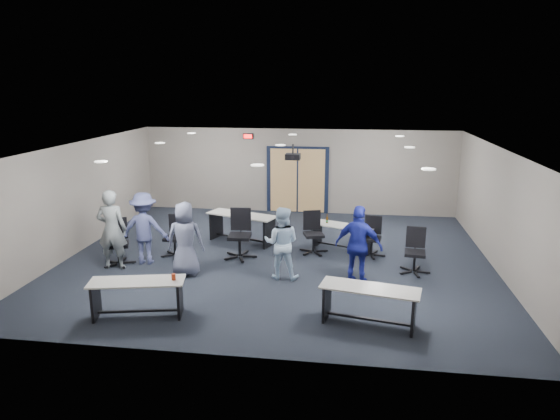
# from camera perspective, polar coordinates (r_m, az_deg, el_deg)

# --- Properties ---
(floor) EXTENTS (10.00, 10.00, 0.00)m
(floor) POSITION_cam_1_polar(r_m,az_deg,el_deg) (12.10, -0.28, -5.52)
(floor) COLOR black
(floor) RESTS_ON ground
(back_wall) EXTENTS (10.00, 0.04, 2.70)m
(back_wall) POSITION_cam_1_polar(r_m,az_deg,el_deg) (16.08, 2.04, 4.46)
(back_wall) COLOR gray
(back_wall) RESTS_ON floor
(front_wall) EXTENTS (10.00, 0.04, 2.70)m
(front_wall) POSITION_cam_1_polar(r_m,az_deg,el_deg) (7.48, -5.33, -7.38)
(front_wall) COLOR gray
(front_wall) RESTS_ON floor
(left_wall) EXTENTS (0.04, 9.00, 2.70)m
(left_wall) POSITION_cam_1_polar(r_m,az_deg,el_deg) (13.36, -22.03, 1.37)
(left_wall) COLOR gray
(left_wall) RESTS_ON floor
(right_wall) EXTENTS (0.04, 9.00, 2.70)m
(right_wall) POSITION_cam_1_polar(r_m,az_deg,el_deg) (12.06, 23.92, -0.14)
(right_wall) COLOR gray
(right_wall) RESTS_ON floor
(ceiling) EXTENTS (10.00, 9.00, 0.04)m
(ceiling) POSITION_cam_1_polar(r_m,az_deg,el_deg) (11.46, -0.30, 7.28)
(ceiling) COLOR silver
(ceiling) RESTS_ON back_wall
(double_door) EXTENTS (2.00, 0.07, 2.20)m
(double_door) POSITION_cam_1_polar(r_m,az_deg,el_deg) (16.10, 2.01, 3.39)
(double_door) COLOR black
(double_door) RESTS_ON back_wall
(exit_sign) EXTENTS (0.32, 0.07, 0.18)m
(exit_sign) POSITION_cam_1_polar(r_m,az_deg,el_deg) (16.12, -3.68, 8.41)
(exit_sign) COLOR black
(exit_sign) RESTS_ON back_wall
(ceiling_projector) EXTENTS (0.35, 0.32, 0.37)m
(ceiling_projector) POSITION_cam_1_polar(r_m,az_deg,el_deg) (11.95, 1.48, 6.14)
(ceiling_projector) COLOR black
(ceiling_projector) RESTS_ON ceiling
(ceiling_can_lights) EXTENTS (6.24, 5.74, 0.02)m
(ceiling_can_lights) POSITION_cam_1_polar(r_m,az_deg,el_deg) (11.71, -0.12, 7.28)
(ceiling_can_lights) COLOR silver
(ceiling_can_lights) RESTS_ON ceiling
(table_front_left) EXTENTS (1.76, 0.90, 0.79)m
(table_front_left) POSITION_cam_1_polar(r_m,az_deg,el_deg) (9.42, -15.93, -8.99)
(table_front_left) COLOR #B7B4AC
(table_front_left) RESTS_ON floor
(table_front_right) EXTENTS (1.78, 0.89, 0.69)m
(table_front_right) POSITION_cam_1_polar(r_m,az_deg,el_deg) (8.91, 10.18, -10.01)
(table_front_right) COLOR #B7B4AC
(table_front_right) RESTS_ON floor
(table_back_left) EXTENTS (1.97, 1.22, 0.76)m
(table_back_left) POSITION_cam_1_polar(r_m,az_deg,el_deg) (13.19, -4.38, -1.50)
(table_back_left) COLOR #B7B4AC
(table_back_left) RESTS_ON floor
(table_back_right) EXTENTS (1.66, 1.08, 0.88)m
(table_back_right) POSITION_cam_1_polar(r_m,az_deg,el_deg) (12.66, 7.14, -2.60)
(table_back_right) COLOR #B7B4AC
(table_back_right) RESTS_ON floor
(chair_back_a) EXTENTS (0.67, 0.67, 1.00)m
(chair_back_a) POSITION_cam_1_polar(r_m,az_deg,el_deg) (12.34, -11.99, -2.98)
(chair_back_a) COLOR black
(chair_back_a) RESTS_ON floor
(chair_back_b) EXTENTS (0.79, 0.79, 1.19)m
(chair_back_b) POSITION_cam_1_polar(r_m,az_deg,el_deg) (11.96, -4.66, -2.80)
(chair_back_b) COLOR black
(chair_back_b) RESTS_ON floor
(chair_back_c) EXTENTS (0.82, 0.82, 1.04)m
(chair_back_c) POSITION_cam_1_polar(r_m,az_deg,el_deg) (12.32, 3.87, -2.63)
(chair_back_c) COLOR black
(chair_back_c) RESTS_ON floor
(chair_back_d) EXTENTS (0.69, 0.69, 0.97)m
(chair_back_d) POSITION_cam_1_polar(r_m,az_deg,el_deg) (12.30, 10.47, -3.04)
(chair_back_d) COLOR black
(chair_back_d) RESTS_ON floor
(chair_loose_left) EXTENTS (0.88, 0.88, 1.08)m
(chair_loose_left) POSITION_cam_1_polar(r_m,az_deg,el_deg) (12.09, -18.05, -3.57)
(chair_loose_left) COLOR black
(chair_loose_left) RESTS_ON floor
(chair_loose_right) EXTENTS (0.71, 0.71, 1.02)m
(chair_loose_right) POSITION_cam_1_polar(r_m,az_deg,el_deg) (11.41, 15.18, -4.58)
(chair_loose_right) COLOR black
(chair_loose_right) RESTS_ON floor
(person_gray) EXTENTS (0.70, 0.49, 1.83)m
(person_gray) POSITION_cam_1_polar(r_m,az_deg,el_deg) (11.81, -18.66, -2.12)
(person_gray) COLOR gray
(person_gray) RESTS_ON floor
(person_plaid) EXTENTS (0.85, 0.60, 1.64)m
(person_plaid) POSITION_cam_1_polar(r_m,az_deg,el_deg) (11.02, -10.79, -3.28)
(person_plaid) COLOR slate
(person_plaid) RESTS_ON floor
(person_lightblue) EXTENTS (0.79, 0.63, 1.58)m
(person_lightblue) POSITION_cam_1_polar(r_m,az_deg,el_deg) (10.67, 0.18, -3.79)
(person_lightblue) COLOR #C0E0FF
(person_lightblue) RESTS_ON floor
(person_navy) EXTENTS (1.07, 0.68, 1.70)m
(person_navy) POSITION_cam_1_polar(r_m,az_deg,el_deg) (10.42, 8.98, -4.07)
(person_navy) COLOR navy
(person_navy) RESTS_ON floor
(person_back) EXTENTS (1.15, 0.74, 1.69)m
(person_back) POSITION_cam_1_polar(r_m,az_deg,el_deg) (11.95, -15.24, -2.03)
(person_back) COLOR #474E80
(person_back) RESTS_ON floor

